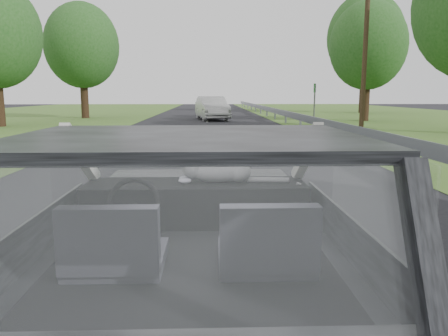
{
  "coord_description": "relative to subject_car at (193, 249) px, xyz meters",
  "views": [
    {
      "loc": [
        0.1,
        -2.48,
        1.63
      ],
      "look_at": [
        0.2,
        0.53,
        1.12
      ],
      "focal_mm": 35.0,
      "sensor_mm": 36.0,
      "label": 1
    }
  ],
  "objects": [
    {
      "name": "subject_car",
      "position": [
        0.0,
        0.0,
        0.0
      ],
      "size": [
        1.8,
        4.0,
        1.45
      ],
      "primitive_type": "cube",
      "color": "black",
      "rests_on": "ground"
    },
    {
      "name": "dashboard",
      "position": [
        0.0,
        0.62,
        0.12
      ],
      "size": [
        1.58,
        0.45,
        0.3
      ],
      "primitive_type": "cube",
      "color": "black",
      "rests_on": "subject_car"
    },
    {
      "name": "driver_seat",
      "position": [
        -0.4,
        -0.29,
        0.16
      ],
      "size": [
        0.5,
        0.72,
        0.42
      ],
      "primitive_type": "cube",
      "color": "#22222A",
      "rests_on": "subject_car"
    },
    {
      "name": "passenger_seat",
      "position": [
        0.4,
        -0.29,
        0.16
      ],
      "size": [
        0.5,
        0.72,
        0.42
      ],
      "primitive_type": "cube",
      "color": "#22222A",
      "rests_on": "subject_car"
    },
    {
      "name": "steering_wheel",
      "position": [
        -0.4,
        0.33,
        0.2
      ],
      "size": [
        0.36,
        0.36,
        0.04
      ],
      "primitive_type": "torus",
      "color": "black",
      "rests_on": "dashboard"
    },
    {
      "name": "cat",
      "position": [
        0.16,
        0.63,
        0.37
      ],
      "size": [
        0.62,
        0.2,
        0.28
      ],
      "primitive_type": "ellipsoid",
      "rotation": [
        0.0,
        0.0,
        0.01
      ],
      "color": "gray",
      "rests_on": "dashboard"
    },
    {
      "name": "guardrail",
      "position": [
        4.3,
        10.0,
        -0.15
      ],
      "size": [
        0.05,
        90.0,
        0.32
      ],
      "primitive_type": "cube",
      "color": "gray",
      "rests_on": "ground"
    },
    {
      "name": "other_car",
      "position": [
        0.3,
        25.58,
        0.02
      ],
      "size": [
        2.52,
        4.78,
        1.5
      ],
      "primitive_type": "imported",
      "rotation": [
        0.0,
        0.0,
        0.17
      ],
      "color": "#AFAFAF",
      "rests_on": "ground"
    },
    {
      "name": "highway_sign",
      "position": [
        6.61,
        24.48,
        0.41
      ],
      "size": [
        0.39,
        0.88,
        2.27
      ],
      "primitive_type": "cube",
      "rotation": [
        0.0,
        0.0,
        -0.35
      ],
      "color": "#1E6C28",
      "rests_on": "ground"
    },
    {
      "name": "utility_pole",
      "position": [
        7.72,
        19.12,
        2.81
      ],
      "size": [
        0.23,
        0.23,
        7.08
      ],
      "primitive_type": "cylinder",
      "rotation": [
        0.0,
        0.0,
        -0.01
      ],
      "color": "#503926",
      "rests_on": "ground"
    },
    {
      "name": "tree_2",
      "position": [
        9.65,
        24.13,
        2.74
      ],
      "size": [
        5.56,
        5.56,
        6.94
      ],
      "primitive_type": null,
      "rotation": [
        0.0,
        0.0,
        0.25
      ],
      "color": "#1C4E18",
      "rests_on": "ground"
    },
    {
      "name": "tree_3",
      "position": [
        13.55,
        35.71,
        4.19
      ],
      "size": [
        6.66,
        6.66,
        9.83
      ],
      "primitive_type": null,
      "rotation": [
        0.0,
        0.0,
        0.03
      ],
      "color": "#1C4E18",
      "rests_on": "ground"
    },
    {
      "name": "tree_6",
      "position": [
        -8.37,
        27.93,
        2.99
      ],
      "size": [
        6.52,
        6.52,
        7.44
      ],
      "primitive_type": null,
      "rotation": [
        0.0,
        0.0,
        -0.44
      ],
      "color": "#1C4E18",
      "rests_on": "ground"
    }
  ]
}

